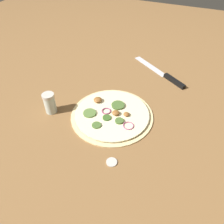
{
  "coord_description": "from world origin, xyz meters",
  "views": [
    {
      "loc": [
        -0.58,
        -0.25,
        0.6
      ],
      "look_at": [
        0.0,
        0.0,
        0.02
      ],
      "focal_mm": 35.0,
      "sensor_mm": 36.0,
      "label": 1
    }
  ],
  "objects": [
    {
      "name": "knife",
      "position": [
        0.35,
        -0.14,
        0.01
      ],
      "size": [
        0.22,
        0.3,
        0.02
      ],
      "rotation": [
        0.0,
        0.0,
        0.97
      ],
      "color": "silver",
      "rests_on": "ground_plane"
    },
    {
      "name": "loose_cap",
      "position": [
        -0.2,
        -0.09,
        0.0
      ],
      "size": [
        0.04,
        0.04,
        0.01
      ],
      "color": "beige",
      "rests_on": "ground_plane"
    },
    {
      "name": "spice_jar",
      "position": [
        -0.07,
        0.24,
        0.04
      ],
      "size": [
        0.05,
        0.05,
        0.09
      ],
      "color": "silver",
      "rests_on": "ground_plane"
    },
    {
      "name": "ground_plane",
      "position": [
        0.0,
        0.0,
        0.0
      ],
      "size": [
        3.0,
        3.0,
        0.0
      ],
      "primitive_type": "plane",
      "color": "brown"
    },
    {
      "name": "pizza",
      "position": [
        0.0,
        0.0,
        0.01
      ],
      "size": [
        0.33,
        0.33,
        0.03
      ],
      "color": "beige",
      "rests_on": "ground_plane"
    }
  ]
}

